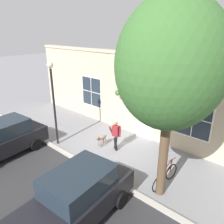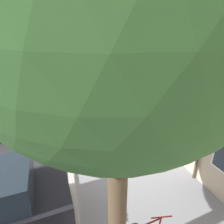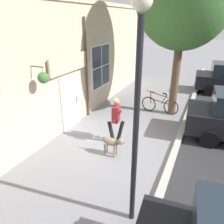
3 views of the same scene
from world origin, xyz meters
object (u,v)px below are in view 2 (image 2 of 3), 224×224
(parked_car_nearest_curb, at_px, (23,116))
(pedestrian_walking, at_px, (122,139))
(fire_hydrant, at_px, (68,110))
(street_tree_by_curb, at_px, (121,1))
(dog_on_leash, at_px, (111,141))
(street_lamp, at_px, (70,78))

(parked_car_nearest_curb, bearing_deg, pedestrian_walking, 136.92)
(pedestrian_walking, relative_size, fire_hydrant, 2.13)
(street_tree_by_curb, xyz_separation_m, parked_car_nearest_curb, (2.80, -7.18, -3.93))
(parked_car_nearest_curb, bearing_deg, dog_on_leash, 141.99)
(street_tree_by_curb, bearing_deg, dog_on_leash, -104.33)
(street_lamp, bearing_deg, street_tree_by_curb, 92.93)
(dog_on_leash, distance_m, parked_car_nearest_curb, 4.92)
(street_tree_by_curb, xyz_separation_m, fire_hydrant, (0.48, -8.96, -4.42))
(pedestrian_walking, relative_size, street_tree_by_curb, 0.23)
(pedestrian_walking, height_order, fire_hydrant, pedestrian_walking)
(dog_on_leash, xyz_separation_m, fire_hydrant, (1.54, -4.79, -0.08))
(pedestrian_walking, xyz_separation_m, street_tree_by_curb, (1.30, 3.35, 3.84))
(pedestrian_walking, xyz_separation_m, fire_hydrant, (1.78, -5.61, -0.58))
(pedestrian_walking, relative_size, parked_car_nearest_curb, 0.37)
(street_tree_by_curb, distance_m, street_lamp, 6.45)
(dog_on_leash, distance_m, street_tree_by_curb, 6.11)
(parked_car_nearest_curb, relative_size, street_lamp, 1.00)
(street_lamp, distance_m, fire_hydrant, 3.78)
(dog_on_leash, xyz_separation_m, street_tree_by_curb, (1.06, 4.16, 4.34))
(dog_on_leash, height_order, parked_car_nearest_curb, parked_car_nearest_curb)
(parked_car_nearest_curb, height_order, fire_hydrant, parked_car_nearest_curb)
(fire_hydrant, bearing_deg, pedestrian_walking, 107.61)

